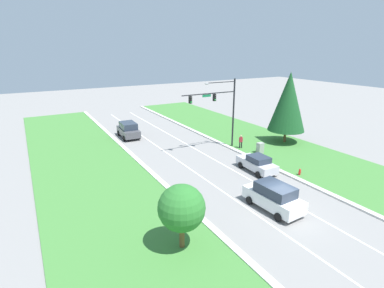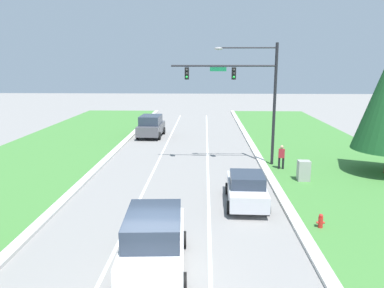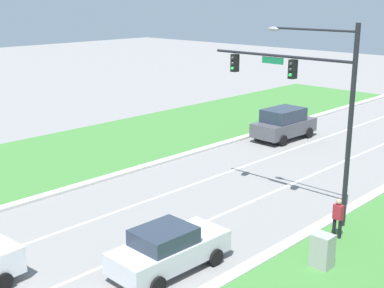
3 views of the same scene
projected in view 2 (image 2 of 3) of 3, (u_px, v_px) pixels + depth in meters
name	position (u px, v px, depth m)	size (l,w,h in m)	color
ground_plane	(155.00, 281.00, 12.15)	(160.00, 160.00, 0.00)	gray
curb_strip_right	(331.00, 283.00, 11.94)	(0.50, 90.00, 0.15)	beige
lane_stripe_inner_left	(100.00, 280.00, 12.21)	(0.14, 81.00, 0.01)	white
lane_stripe_inner_right	(211.00, 282.00, 12.09)	(0.14, 81.00, 0.01)	white
traffic_signal_mast	(246.00, 86.00, 25.06)	(7.07, 0.41, 8.31)	black
white_suv	(154.00, 240.00, 12.74)	(2.42, 4.81, 2.02)	white
silver_sedan	(246.00, 188.00, 18.72)	(2.11, 4.46, 1.64)	silver
graphite_suv	(151.00, 126.00, 36.19)	(2.41, 4.77, 2.10)	#4C4C51
utility_cabinet	(304.00, 171.00, 22.33)	(0.70, 0.60, 1.30)	#9E9E99
pedestrian	(281.00, 156.00, 24.77)	(0.40, 0.25, 1.69)	black
fire_hydrant	(321.00, 222.00, 15.91)	(0.34, 0.20, 0.70)	red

